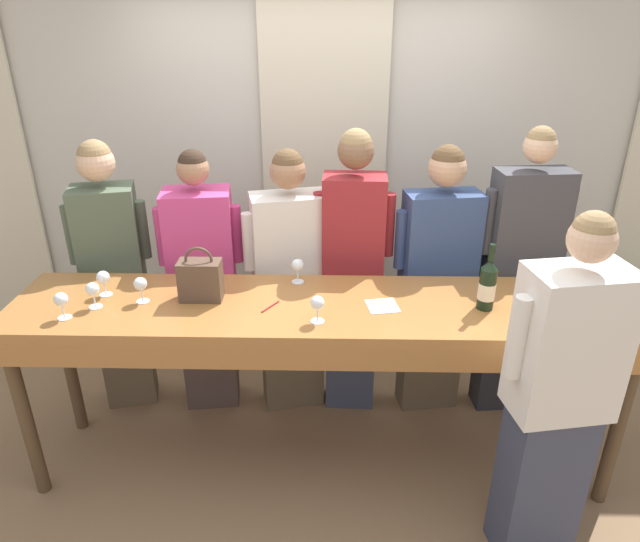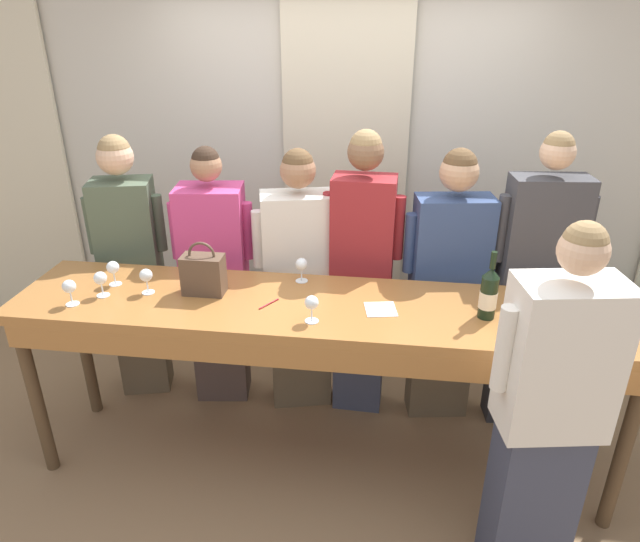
{
  "view_description": "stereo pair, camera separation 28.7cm",
  "coord_description": "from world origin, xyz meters",
  "px_view_note": "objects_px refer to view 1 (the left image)",
  "views": [
    {
      "loc": [
        0.06,
        -2.53,
        2.39
      ],
      "look_at": [
        0.0,
        0.07,
        1.18
      ],
      "focal_mm": 32.0,
      "sensor_mm": 36.0,
      "label": 1
    },
    {
      "loc": [
        0.34,
        -2.51,
        2.39
      ],
      "look_at": [
        0.0,
        0.07,
        1.18
      ],
      "focal_mm": 32.0,
      "sensor_mm": 36.0,
      "label": 2
    }
  ],
  "objects_px": {
    "wine_glass_center_left": "(317,304)",
    "guest_cream_sweater": "(291,284)",
    "wine_glass_center_right": "(93,290)",
    "wine_glass_back_left": "(103,278)",
    "wine_glass_center_mid": "(597,296)",
    "wine_bottle": "(487,285)",
    "wine_glass_front_mid": "(141,285)",
    "guest_navy_coat": "(436,281)",
    "guest_striped_shirt": "(353,273)",
    "guest_beige_cap": "(519,275)",
    "guest_olive_jacket": "(115,276)",
    "guest_pink_top": "(204,285)",
    "tasting_bar": "(320,323)",
    "handbag": "(201,279)",
    "wine_glass_front_left": "(61,300)",
    "wine_glass_front_right": "(298,266)",
    "host_pouring": "(557,401)",
    "potted_plant": "(622,321)"
  },
  "relations": [
    {
      "from": "wine_glass_front_mid",
      "to": "wine_glass_back_left",
      "type": "height_order",
      "value": "same"
    },
    {
      "from": "wine_glass_center_mid",
      "to": "guest_cream_sweater",
      "type": "distance_m",
      "value": 1.67
    },
    {
      "from": "guest_cream_sweater",
      "to": "guest_navy_coat",
      "type": "distance_m",
      "value": 0.88
    },
    {
      "from": "wine_glass_front_mid",
      "to": "guest_cream_sweater",
      "type": "relative_size",
      "value": 0.08
    },
    {
      "from": "wine_glass_center_right",
      "to": "guest_pink_top",
      "type": "height_order",
      "value": "guest_pink_top"
    },
    {
      "from": "wine_glass_center_left",
      "to": "guest_cream_sweater",
      "type": "distance_m",
      "value": 0.81
    },
    {
      "from": "tasting_bar",
      "to": "guest_olive_jacket",
      "type": "xyz_separation_m",
      "value": [
        -1.26,
        0.58,
        -0.03
      ]
    },
    {
      "from": "wine_glass_center_mid",
      "to": "guest_beige_cap",
      "type": "xyz_separation_m",
      "value": [
        -0.16,
        0.63,
        -0.19
      ]
    },
    {
      "from": "wine_glass_center_right",
      "to": "wine_glass_front_left",
      "type": "bearing_deg",
      "value": -134.36
    },
    {
      "from": "wine_glass_center_mid",
      "to": "guest_cream_sweater",
      "type": "bearing_deg",
      "value": 157.7
    },
    {
      "from": "tasting_bar",
      "to": "potted_plant",
      "type": "bearing_deg",
      "value": 27.2
    },
    {
      "from": "wine_glass_back_left",
      "to": "guest_cream_sweater",
      "type": "distance_m",
      "value": 1.08
    },
    {
      "from": "guest_navy_coat",
      "to": "wine_glass_front_right",
      "type": "bearing_deg",
      "value": -158.87
    },
    {
      "from": "wine_glass_center_right",
      "to": "guest_beige_cap",
      "type": "bearing_deg",
      "value": 15.12
    },
    {
      "from": "tasting_bar",
      "to": "guest_navy_coat",
      "type": "xyz_separation_m",
      "value": [
        0.69,
        0.58,
        -0.04
      ]
    },
    {
      "from": "handbag",
      "to": "wine_glass_back_left",
      "type": "distance_m",
      "value": 0.51
    },
    {
      "from": "wine_glass_back_left",
      "to": "guest_beige_cap",
      "type": "distance_m",
      "value": 2.35
    },
    {
      "from": "wine_glass_back_left",
      "to": "guest_olive_jacket",
      "type": "bearing_deg",
      "value": 106.69
    },
    {
      "from": "potted_plant",
      "to": "wine_glass_center_mid",
      "type": "bearing_deg",
      "value": -125.52
    },
    {
      "from": "guest_olive_jacket",
      "to": "guest_pink_top",
      "type": "bearing_deg",
      "value": -0.0
    },
    {
      "from": "wine_glass_center_right",
      "to": "guest_beige_cap",
      "type": "distance_m",
      "value": 2.39
    },
    {
      "from": "wine_glass_center_left",
      "to": "guest_pink_top",
      "type": "relative_size",
      "value": 0.08
    },
    {
      "from": "guest_pink_top",
      "to": "guest_navy_coat",
      "type": "height_order",
      "value": "guest_navy_coat"
    },
    {
      "from": "wine_glass_center_right",
      "to": "guest_cream_sweater",
      "type": "relative_size",
      "value": 0.08
    },
    {
      "from": "handbag",
      "to": "guest_striped_shirt",
      "type": "height_order",
      "value": "guest_striped_shirt"
    },
    {
      "from": "wine_glass_front_left",
      "to": "guest_navy_coat",
      "type": "bearing_deg",
      "value": 20.89
    },
    {
      "from": "wine_glass_back_left",
      "to": "guest_olive_jacket",
      "type": "xyz_separation_m",
      "value": [
        -0.15,
        0.49,
        -0.22
      ]
    },
    {
      "from": "handbag",
      "to": "guest_cream_sweater",
      "type": "relative_size",
      "value": 0.17
    },
    {
      "from": "wine_glass_front_left",
      "to": "wine_glass_front_right",
      "type": "height_order",
      "value": "same"
    },
    {
      "from": "tasting_bar",
      "to": "guest_cream_sweater",
      "type": "relative_size",
      "value": 1.87
    },
    {
      "from": "guest_navy_coat",
      "to": "wine_glass_front_left",
      "type": "bearing_deg",
      "value": -159.11
    },
    {
      "from": "handbag",
      "to": "wine_bottle",
      "type": "bearing_deg",
      "value": -2.81
    },
    {
      "from": "wine_glass_center_mid",
      "to": "host_pouring",
      "type": "xyz_separation_m",
      "value": [
        -0.32,
        -0.49,
        -0.25
      ]
    },
    {
      "from": "guest_navy_coat",
      "to": "guest_beige_cap",
      "type": "xyz_separation_m",
      "value": [
        0.49,
        0.0,
        0.04
      ]
    },
    {
      "from": "guest_navy_coat",
      "to": "guest_striped_shirt",
      "type": "bearing_deg",
      "value": 180.0
    },
    {
      "from": "wine_bottle",
      "to": "handbag",
      "type": "bearing_deg",
      "value": 177.19
    },
    {
      "from": "wine_glass_front_right",
      "to": "wine_glass_back_left",
      "type": "distance_m",
      "value": 1.0
    },
    {
      "from": "guest_beige_cap",
      "to": "guest_striped_shirt",
      "type": "bearing_deg",
      "value": -180.0
    },
    {
      "from": "wine_glass_front_left",
      "to": "host_pouring",
      "type": "distance_m",
      "value": 2.29
    },
    {
      "from": "wine_glass_center_right",
      "to": "wine_glass_back_left",
      "type": "relative_size",
      "value": 1.0
    },
    {
      "from": "guest_cream_sweater",
      "to": "guest_striped_shirt",
      "type": "bearing_deg",
      "value": -0.0
    },
    {
      "from": "wine_glass_front_right",
      "to": "wine_glass_back_left",
      "type": "bearing_deg",
      "value": -170.1
    },
    {
      "from": "wine_glass_back_left",
      "to": "wine_glass_front_mid",
      "type": "bearing_deg",
      "value": -17.98
    },
    {
      "from": "handbag",
      "to": "guest_navy_coat",
      "type": "xyz_separation_m",
      "value": [
        1.29,
        0.52,
        -0.25
      ]
    },
    {
      "from": "guest_olive_jacket",
      "to": "guest_navy_coat",
      "type": "distance_m",
      "value": 1.95
    },
    {
      "from": "wine_glass_center_right",
      "to": "potted_plant",
      "type": "xyz_separation_m",
      "value": [
        3.28,
        1.15,
        -0.8
      ]
    },
    {
      "from": "wine_glass_front_mid",
      "to": "wine_glass_center_right",
      "type": "xyz_separation_m",
      "value": [
        -0.22,
        -0.06,
        -0.0
      ]
    },
    {
      "from": "wine_glass_center_mid",
      "to": "wine_bottle",
      "type": "bearing_deg",
      "value": 175.5
    },
    {
      "from": "wine_bottle",
      "to": "potted_plant",
      "type": "xyz_separation_m",
      "value": [
        1.35,
        1.12,
        -0.83
      ]
    },
    {
      "from": "handbag",
      "to": "wine_glass_front_right",
      "type": "relative_size",
      "value": 2.12
    }
  ]
}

